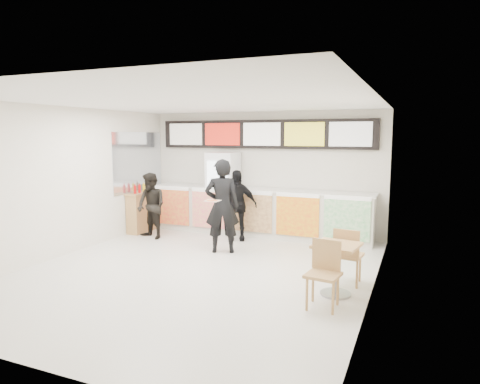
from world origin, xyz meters
The scene contains 15 objects.
floor centered at (0.00, 0.00, 0.00)m, with size 7.00×7.00×0.00m, color beige.
ceiling centered at (0.00, 0.00, 3.00)m, with size 7.00×7.00×0.00m, color white.
wall_back centered at (0.00, 3.50, 1.50)m, with size 6.00×6.00×0.00m, color silver.
wall_left centered at (-3.00, 0.00, 1.50)m, with size 7.00×7.00×0.00m, color silver.
wall_right centered at (3.00, 0.00, 1.50)m, with size 7.00×7.00×0.00m, color silver.
service_counter centered at (0.00, 3.09, 0.57)m, with size 5.56×0.77×1.14m.
menu_board centered at (0.00, 3.41, 2.45)m, with size 5.50×0.14×0.70m.
drinks_fridge centered at (-0.93, 3.11, 1.00)m, with size 0.70×0.67×2.00m.
mirror_panel centered at (-2.99, 2.45, 1.75)m, with size 0.01×2.00×1.50m, color #B2B7BF.
customer_main centered at (-0.13, 1.34, 0.98)m, with size 0.71×0.47×1.95m, color black.
customer_left centered at (-2.17, 1.78, 0.78)m, with size 0.76×0.59×1.56m, color black.
customer_mid centered at (-0.28, 2.42, 0.82)m, with size 0.96×0.40×1.64m, color black.
pizza_slice centered at (-0.13, 0.89, 1.16)m, with size 0.36×0.36×0.02m.
cafe_table centered at (2.50, -0.17, 0.55)m, with size 0.72×1.67×0.95m.
condiment_ledge centered at (-2.82, 2.28, 0.51)m, with size 0.36×0.89×1.19m.
Camera 1 is at (3.59, -6.54, 2.43)m, focal length 32.00 mm.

